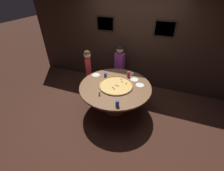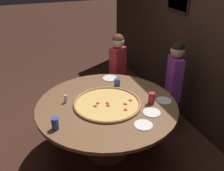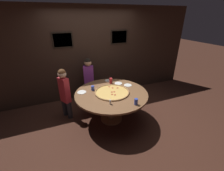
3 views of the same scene
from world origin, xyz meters
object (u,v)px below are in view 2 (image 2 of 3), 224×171
(white_plate_far_back, at_px, (152,112))
(white_plate_right_side, at_px, (110,78))
(drink_cup_beside_pizza, at_px, (117,83))
(diner_side_right, at_px, (118,68))
(drink_cup_far_left, at_px, (55,124))
(white_plate_near_front, at_px, (143,125))
(giant_pizza, at_px, (107,103))
(drink_cup_near_right, at_px, (152,98))
(condiment_shaker, at_px, (66,99))
(diner_centre_back, at_px, (174,80))
(dining_table, at_px, (107,112))
(white_plate_beside_cup, at_px, (164,100))

(white_plate_far_back, bearing_deg, white_plate_right_side, -172.30)
(drink_cup_beside_pizza, xyz_separation_m, diner_side_right, (-0.62, 0.26, -0.08))
(drink_cup_far_left, distance_m, white_plate_near_front, 0.89)
(drink_cup_beside_pizza, bearing_deg, giant_pizza, -36.40)
(drink_cup_near_right, xyz_separation_m, white_plate_right_side, (-0.80, -0.22, -0.07))
(white_plate_far_back, xyz_separation_m, condiment_shaker, (-0.55, -0.84, 0.05))
(giant_pizza, bearing_deg, condiment_shaker, -115.82)
(condiment_shaker, distance_m, diner_centre_back, 1.53)
(dining_table, bearing_deg, white_plate_right_side, 156.80)
(diner_side_right, bearing_deg, white_plate_right_side, -155.38)
(drink_cup_beside_pizza, xyz_separation_m, drink_cup_near_right, (0.54, 0.21, 0.02))
(condiment_shaker, xyz_separation_m, diner_centre_back, (-0.05, 1.53, -0.05))
(white_plate_beside_cup, distance_m, diner_centre_back, 0.61)
(diner_centre_back, xyz_separation_m, diner_side_right, (-0.72, -0.55, -0.02))
(giant_pizza, xyz_separation_m, white_plate_far_back, (0.34, 0.40, -0.01))
(drink_cup_far_left, relative_size, diner_side_right, 0.10)
(drink_cup_beside_pizza, xyz_separation_m, condiment_shaker, (0.16, -0.72, -0.01))
(giant_pizza, distance_m, diner_centre_back, 1.12)
(drink_cup_beside_pizza, relative_size, diner_centre_back, 0.09)
(drink_cup_far_left, bearing_deg, drink_cup_beside_pizza, 124.34)
(white_plate_near_front, bearing_deg, dining_table, -158.54)
(drink_cup_far_left, height_order, white_plate_beside_cup, drink_cup_far_left)
(diner_centre_back, distance_m, diner_side_right, 0.91)
(drink_cup_far_left, distance_m, condiment_shaker, 0.51)
(white_plate_far_back, xyz_separation_m, white_plate_beside_cup, (-0.17, 0.26, 0.00))
(dining_table, distance_m, white_plate_near_front, 0.58)
(diner_centre_back, height_order, diner_side_right, diner_centre_back)
(white_plate_right_side, height_order, diner_side_right, diner_side_right)
(drink_cup_beside_pizza, distance_m, diner_side_right, 0.68)
(condiment_shaker, distance_m, diner_side_right, 1.25)
(drink_cup_near_right, distance_m, diner_side_right, 1.16)
(white_plate_right_side, distance_m, diner_centre_back, 0.90)
(white_plate_near_front, xyz_separation_m, diner_centre_back, (-0.78, 0.88, -0.01))
(drink_cup_near_right, height_order, diner_centre_back, diner_centre_back)
(dining_table, distance_m, white_plate_beside_cup, 0.69)
(white_plate_beside_cup, xyz_separation_m, diner_side_right, (-1.16, -0.13, -0.03))
(drink_cup_near_right, distance_m, diner_centre_back, 0.74)
(drink_cup_near_right, height_order, white_plate_far_back, drink_cup_near_right)
(giant_pizza, relative_size, white_plate_far_back, 4.04)
(white_plate_right_side, height_order, diner_centre_back, diner_centre_back)
(white_plate_near_front, bearing_deg, white_plate_beside_cup, 127.58)
(drink_cup_far_left, relative_size, white_plate_beside_cup, 0.70)
(white_plate_near_front, bearing_deg, giant_pizza, -157.90)
(white_plate_right_side, distance_m, diner_side_right, 0.45)
(giant_pizza, height_order, white_plate_beside_cup, giant_pizza)
(dining_table, bearing_deg, white_plate_far_back, 48.43)
(drink_cup_beside_pizza, height_order, diner_side_right, diner_side_right)
(diner_side_right, bearing_deg, drink_cup_near_right, -120.82)
(drink_cup_far_left, bearing_deg, giant_pizza, 111.53)
(dining_table, distance_m, drink_cup_beside_pizza, 0.48)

